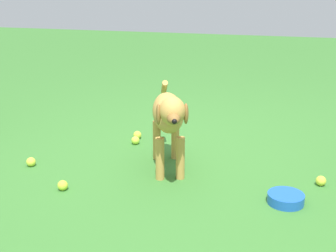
% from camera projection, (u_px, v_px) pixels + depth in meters
% --- Properties ---
extents(ground, '(14.00, 14.00, 0.00)m').
position_uv_depth(ground, '(195.00, 167.00, 3.31)').
color(ground, '#38722D').
extents(dog, '(0.87, 0.39, 0.61)m').
position_uv_depth(dog, '(169.00, 116.00, 3.12)').
color(dog, '#C69347').
rests_on(dog, ground).
extents(tennis_ball_0, '(0.07, 0.07, 0.07)m').
position_uv_depth(tennis_ball_0, '(135.00, 140.00, 3.73)').
color(tennis_ball_0, '#C1E340').
rests_on(tennis_ball_0, ground).
extents(tennis_ball_1, '(0.07, 0.07, 0.07)m').
position_uv_depth(tennis_ball_1, '(321.00, 181.00, 3.02)').
color(tennis_ball_1, '#D6D83C').
rests_on(tennis_ball_1, ground).
extents(tennis_ball_2, '(0.07, 0.07, 0.07)m').
position_uv_depth(tennis_ball_2, '(31.00, 162.00, 3.31)').
color(tennis_ball_2, '#D2E43E').
rests_on(tennis_ball_2, ground).
extents(tennis_ball_3, '(0.07, 0.07, 0.07)m').
position_uv_depth(tennis_ball_3, '(137.00, 135.00, 3.85)').
color(tennis_ball_3, '#D5D93B').
rests_on(tennis_ball_3, ground).
extents(tennis_ball_4, '(0.07, 0.07, 0.07)m').
position_uv_depth(tennis_ball_4, '(63.00, 185.00, 2.96)').
color(tennis_ball_4, '#C5E538').
rests_on(tennis_ball_4, ground).
extents(water_bowl, '(0.22, 0.22, 0.06)m').
position_uv_depth(water_bowl, '(286.00, 199.00, 2.79)').
color(water_bowl, blue).
rests_on(water_bowl, ground).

